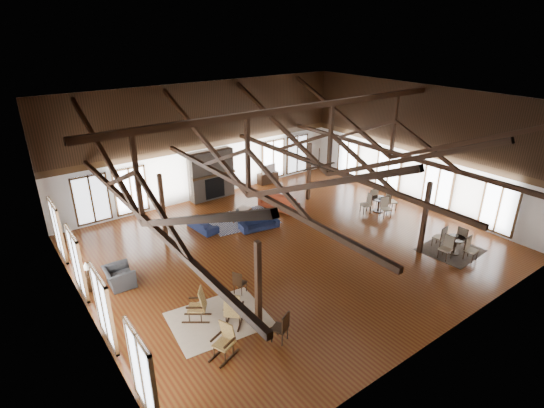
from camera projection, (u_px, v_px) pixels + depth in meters
floor at (290, 246)px, 17.80m from camera, size 16.00×16.00×0.00m
ceiling at (293, 102)px, 15.42m from camera, size 16.00×14.00×0.02m
wall_back at (206, 142)px, 21.79m from camera, size 16.00×0.02×6.00m
wall_front at (453, 251)px, 11.43m from camera, size 16.00×0.02×6.00m
wall_left at (75, 235)px, 12.27m from camera, size 0.02×14.00×6.00m
wall_right at (418, 147)px, 20.95m from camera, size 0.02×14.00×6.00m
roof_truss at (292, 154)px, 16.20m from camera, size 15.60×14.07×3.14m
post_grid at (291, 213)px, 17.20m from camera, size 8.16×7.16×3.05m
fireplace at (211, 175)px, 22.23m from camera, size 2.50×0.69×2.60m
ceiling_fan at (319, 166)px, 15.85m from camera, size 1.60×1.60×0.75m
sofa_navy_front at (259, 223)px, 19.27m from camera, size 1.87×0.97×0.52m
sofa_navy_left at (202, 224)px, 19.18m from camera, size 1.76×0.84×0.50m
sofa_orange at (279, 202)px, 21.34m from camera, size 2.22×1.32×0.61m
coffee_table at (240, 212)px, 20.12m from camera, size 1.29×0.94×0.45m
vase at (237, 210)px, 19.98m from camera, size 0.22×0.22×0.17m
armchair at (119, 277)px, 15.07m from camera, size 1.11×0.98×0.70m
side_table_lamp at (89, 279)px, 14.83m from camera, size 0.43×0.43×1.09m
rocking_chair_a at (199, 305)px, 13.26m from camera, size 0.98×0.90×1.13m
rocking_chair_b at (233, 310)px, 13.00m from camera, size 0.96×0.97×1.15m
rocking_chair_c at (225, 340)px, 11.85m from camera, size 0.95×0.72×1.08m
side_chair_a at (239, 281)px, 14.50m from camera, size 0.50×0.50×0.89m
side_chair_b at (283, 326)px, 12.29m from camera, size 0.56×0.56×1.00m
cafe_table_near at (455, 243)px, 17.11m from camera, size 1.86×1.86×0.96m
cafe_table_far at (379, 202)px, 20.90m from camera, size 1.90×1.90×0.98m
cup_near at (457, 236)px, 17.09m from camera, size 0.13×0.13×0.09m
cup_far at (380, 197)px, 20.79m from camera, size 0.14×0.14×0.09m
tv_console at (268, 178)px, 24.69m from camera, size 1.23×0.46×0.61m
television at (268, 169)px, 24.47m from camera, size 0.90×0.16×0.52m
rug_tan at (219, 319)px, 13.46m from camera, size 3.20×2.64×0.01m
rug_navy at (242, 220)px, 20.18m from camera, size 3.41×2.77×0.01m
rug_dark at (451, 250)px, 17.51m from camera, size 2.39×2.21×0.01m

